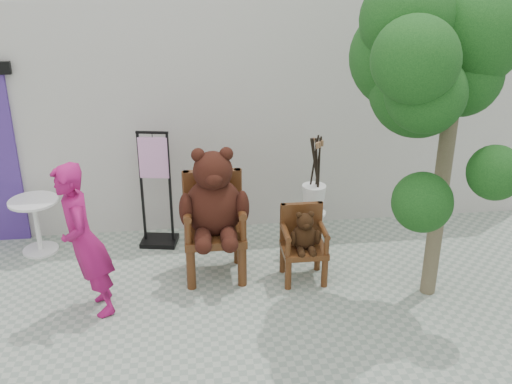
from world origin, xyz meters
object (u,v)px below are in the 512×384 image
at_px(chair_small, 304,237).
at_px(tree, 431,67).
at_px(chair_big, 214,206).
at_px(stool_bucket, 314,198).
at_px(display_stand, 157,202).
at_px(person, 84,241).
at_px(cafe_table, 36,220).

relative_size(chair_small, tree, 0.26).
distance_m(chair_big, stool_bucket, 1.44).
distance_m(chair_small, display_stand, 1.98).
distance_m(chair_big, tree, 2.73).
relative_size(chair_big, tree, 0.46).
relative_size(person, display_stand, 1.11).
height_order(chair_small, tree, tree).
height_order(chair_big, tree, tree).
xyz_separation_m(chair_small, display_stand, (-1.68, 1.05, 0.06)).
xyz_separation_m(chair_big, stool_bucket, (1.28, 0.60, -0.24)).
relative_size(chair_big, person, 0.94).
relative_size(person, stool_bucket, 1.15).
height_order(person, display_stand, person).
xyz_separation_m(chair_small, stool_bucket, (0.28, 0.80, 0.12)).
distance_m(chair_big, cafe_table, 2.36).
bearing_deg(chair_small, person, -170.20).
xyz_separation_m(stool_bucket, tree, (0.78, -1.30, 1.89)).
bearing_deg(tree, person, 178.33).
height_order(chair_small, display_stand, display_stand).
xyz_separation_m(person, stool_bucket, (2.63, 1.20, -0.20)).
bearing_deg(stool_bucket, display_stand, 172.63).
relative_size(display_stand, tree, 0.44).
bearing_deg(display_stand, person, -103.74).
relative_size(chair_small, stool_bucket, 0.60).
distance_m(person, tree, 3.80).
height_order(cafe_table, display_stand, display_stand).
relative_size(person, tree, 0.49).
height_order(chair_small, stool_bucket, stool_bucket).
bearing_deg(display_stand, stool_bucket, 3.46).
relative_size(stool_bucket, tree, 0.43).
bearing_deg(person, stool_bucket, 99.36).
height_order(display_stand, stool_bucket, display_stand).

